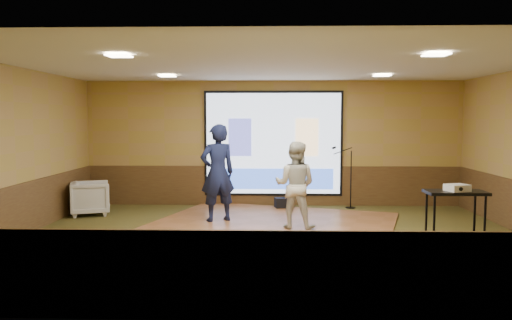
{
  "coord_description": "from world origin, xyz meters",
  "views": [
    {
      "loc": [
        -0.09,
        -8.51,
        2.09
      ],
      "look_at": [
        -0.35,
        1.04,
        1.3
      ],
      "focal_mm": 35.0,
      "sensor_mm": 36.0,
      "label": 1
    }
  ],
  "objects_px": {
    "projector_screen": "(273,145)",
    "player_right": "(295,185)",
    "mic_stand": "(348,187)",
    "duffel_bag": "(284,203)",
    "dance_floor": "(275,222)",
    "projector": "(457,188)",
    "av_table": "(455,209)",
    "banquet_chair": "(90,198)",
    "player_left": "(218,173)"
  },
  "relations": [
    {
      "from": "av_table",
      "to": "banquet_chair",
      "type": "bearing_deg",
      "value": 157.45
    },
    {
      "from": "projector_screen",
      "to": "player_right",
      "type": "bearing_deg",
      "value": -81.55
    },
    {
      "from": "projector_screen",
      "to": "banquet_chair",
      "type": "xyz_separation_m",
      "value": [
        -4.0,
        -1.28,
        -1.11
      ]
    },
    {
      "from": "mic_stand",
      "to": "projector",
      "type": "bearing_deg",
      "value": -80.95
    },
    {
      "from": "banquet_chair",
      "to": "duffel_bag",
      "type": "bearing_deg",
      "value": -99.22
    },
    {
      "from": "av_table",
      "to": "duffel_bag",
      "type": "bearing_deg",
      "value": 125.16
    },
    {
      "from": "player_right",
      "to": "duffel_bag",
      "type": "xyz_separation_m",
      "value": [
        -0.14,
        2.19,
        -0.72
      ]
    },
    {
      "from": "banquet_chair",
      "to": "duffel_bag",
      "type": "distance_m",
      "value": 4.34
    },
    {
      "from": "projector",
      "to": "mic_stand",
      "type": "relative_size",
      "value": 0.22
    },
    {
      "from": "av_table",
      "to": "banquet_chair",
      "type": "relative_size",
      "value": 1.2
    },
    {
      "from": "av_table",
      "to": "mic_stand",
      "type": "xyz_separation_m",
      "value": [
        -1.07,
        3.82,
        -0.18
      ]
    },
    {
      "from": "dance_floor",
      "to": "projector",
      "type": "relative_size",
      "value": 14.31
    },
    {
      "from": "av_table",
      "to": "projector_screen",
      "type": "bearing_deg",
      "value": 124.51
    },
    {
      "from": "av_table",
      "to": "mic_stand",
      "type": "distance_m",
      "value": 3.97
    },
    {
      "from": "player_right",
      "to": "av_table",
      "type": "relative_size",
      "value": 1.7
    },
    {
      "from": "projector",
      "to": "dance_floor",
      "type": "bearing_deg",
      "value": 124.48
    },
    {
      "from": "dance_floor",
      "to": "av_table",
      "type": "xyz_separation_m",
      "value": [
        2.81,
        -2.06,
        0.66
      ]
    },
    {
      "from": "dance_floor",
      "to": "av_table",
      "type": "bearing_deg",
      "value": -36.25
    },
    {
      "from": "projector_screen",
      "to": "mic_stand",
      "type": "xyz_separation_m",
      "value": [
        1.76,
        -0.3,
        -0.98
      ]
    },
    {
      "from": "mic_stand",
      "to": "player_right",
      "type": "bearing_deg",
      "value": -126.9
    },
    {
      "from": "mic_stand",
      "to": "duffel_bag",
      "type": "relative_size",
      "value": 3.48
    },
    {
      "from": "player_left",
      "to": "projector_screen",
      "type": "bearing_deg",
      "value": -143.83
    },
    {
      "from": "projector",
      "to": "banquet_chair",
      "type": "relative_size",
      "value": 0.4
    },
    {
      "from": "projector_screen",
      "to": "dance_floor",
      "type": "relative_size",
      "value": 0.72
    },
    {
      "from": "banquet_chair",
      "to": "player_left",
      "type": "bearing_deg",
      "value": -124.65
    },
    {
      "from": "projector_screen",
      "to": "projector",
      "type": "relative_size",
      "value": 10.29
    },
    {
      "from": "dance_floor",
      "to": "projector",
      "type": "distance_m",
      "value": 3.66
    },
    {
      "from": "projector",
      "to": "player_left",
      "type": "bearing_deg",
      "value": 132.85
    },
    {
      "from": "dance_floor",
      "to": "projector",
      "type": "height_order",
      "value": "projector"
    },
    {
      "from": "banquet_chair",
      "to": "av_table",
      "type": "bearing_deg",
      "value": -132.82
    },
    {
      "from": "player_right",
      "to": "mic_stand",
      "type": "distance_m",
      "value": 2.74
    },
    {
      "from": "projector_screen",
      "to": "duffel_bag",
      "type": "bearing_deg",
      "value": -61.13
    },
    {
      "from": "projector",
      "to": "banquet_chair",
      "type": "height_order",
      "value": "projector"
    },
    {
      "from": "dance_floor",
      "to": "banquet_chair",
      "type": "relative_size",
      "value": 5.72
    },
    {
      "from": "projector_screen",
      "to": "mic_stand",
      "type": "distance_m",
      "value": 2.04
    },
    {
      "from": "projector_screen",
      "to": "player_left",
      "type": "height_order",
      "value": "projector_screen"
    },
    {
      "from": "player_left",
      "to": "duffel_bag",
      "type": "height_order",
      "value": "player_left"
    },
    {
      "from": "dance_floor",
      "to": "projector",
      "type": "bearing_deg",
      "value": -36.61
    },
    {
      "from": "mic_stand",
      "to": "duffel_bag",
      "type": "bearing_deg",
      "value": 179.14
    },
    {
      "from": "player_left",
      "to": "projector",
      "type": "distance_m",
      "value": 4.51
    },
    {
      "from": "dance_floor",
      "to": "player_right",
      "type": "xyz_separation_m",
      "value": [
        0.37,
        -0.59,
        0.83
      ]
    },
    {
      "from": "projector_screen",
      "to": "player_left",
      "type": "relative_size",
      "value": 1.7
    },
    {
      "from": "projector",
      "to": "duffel_bag",
      "type": "bearing_deg",
      "value": 106.09
    },
    {
      "from": "projector",
      "to": "mic_stand",
      "type": "xyz_separation_m",
      "value": [
        -1.08,
        3.85,
        -0.53
      ]
    },
    {
      "from": "dance_floor",
      "to": "duffel_bag",
      "type": "xyz_separation_m",
      "value": [
        0.23,
        1.6,
        0.11
      ]
    },
    {
      "from": "projector_screen",
      "to": "mic_stand",
      "type": "bearing_deg",
      "value": -9.71
    },
    {
      "from": "player_right",
      "to": "duffel_bag",
      "type": "bearing_deg",
      "value": -70.21
    },
    {
      "from": "projector",
      "to": "av_table",
      "type": "bearing_deg",
      "value": 83.03
    },
    {
      "from": "player_left",
      "to": "mic_stand",
      "type": "relative_size",
      "value": 1.34
    },
    {
      "from": "av_table",
      "to": "player_right",
      "type": "bearing_deg",
      "value": 148.82
    }
  ]
}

